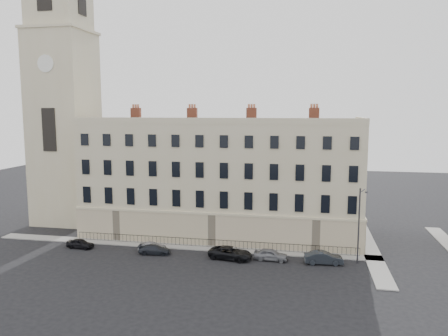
{
  "coord_description": "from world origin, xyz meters",
  "views": [
    {
      "loc": [
        5.38,
        -44.94,
        16.71
      ],
      "look_at": [
        -5.27,
        10.0,
        9.26
      ],
      "focal_mm": 35.0,
      "sensor_mm": 36.0,
      "label": 1
    }
  ],
  "objects_px": {
    "car_c": "(155,250)",
    "streetlamp": "(359,222)",
    "car_a": "(80,244)",
    "car_b": "(152,247)",
    "car_e": "(271,255)",
    "car_f": "(324,258)",
    "car_d": "(231,253)"
  },
  "relations": [
    {
      "from": "car_a",
      "to": "car_b",
      "type": "bearing_deg",
      "value": -83.31
    },
    {
      "from": "streetlamp",
      "to": "car_b",
      "type": "bearing_deg",
      "value": -160.75
    },
    {
      "from": "car_e",
      "to": "car_f",
      "type": "distance_m",
      "value": 5.77
    },
    {
      "from": "car_d",
      "to": "car_e",
      "type": "distance_m",
      "value": 4.53
    },
    {
      "from": "car_a",
      "to": "car_f",
      "type": "xyz_separation_m",
      "value": [
        28.96,
        -0.01,
        0.12
      ]
    },
    {
      "from": "car_b",
      "to": "car_e",
      "type": "relative_size",
      "value": 0.85
    },
    {
      "from": "car_a",
      "to": "car_d",
      "type": "bearing_deg",
      "value": -87.23
    },
    {
      "from": "car_d",
      "to": "car_a",
      "type": "bearing_deg",
      "value": 98.56
    },
    {
      "from": "car_a",
      "to": "car_c",
      "type": "height_order",
      "value": "car_a"
    },
    {
      "from": "car_b",
      "to": "car_d",
      "type": "relative_size",
      "value": 0.65
    },
    {
      "from": "car_f",
      "to": "streetlamp",
      "type": "xyz_separation_m",
      "value": [
        3.7,
        0.89,
        3.95
      ]
    },
    {
      "from": "car_a",
      "to": "car_c",
      "type": "distance_m",
      "value": 9.69
    },
    {
      "from": "car_a",
      "to": "car_b",
      "type": "height_order",
      "value": "car_a"
    },
    {
      "from": "car_b",
      "to": "car_c",
      "type": "relative_size",
      "value": 0.87
    },
    {
      "from": "car_b",
      "to": "car_f",
      "type": "xyz_separation_m",
      "value": [
        19.9,
        -0.46,
        0.15
      ]
    },
    {
      "from": "car_b",
      "to": "car_d",
      "type": "bearing_deg",
      "value": -101.62
    },
    {
      "from": "car_d",
      "to": "streetlamp",
      "type": "relative_size",
      "value": 0.59
    },
    {
      "from": "car_c",
      "to": "streetlamp",
      "type": "distance_m",
      "value": 23.37
    },
    {
      "from": "car_b",
      "to": "car_d",
      "type": "height_order",
      "value": "car_d"
    },
    {
      "from": "car_c",
      "to": "streetlamp",
      "type": "relative_size",
      "value": 0.45
    },
    {
      "from": "car_c",
      "to": "car_d",
      "type": "xyz_separation_m",
      "value": [
        9.0,
        0.05,
        0.14
      ]
    },
    {
      "from": "car_d",
      "to": "car_f",
      "type": "height_order",
      "value": "car_f"
    },
    {
      "from": "streetlamp",
      "to": "car_c",
      "type": "bearing_deg",
      "value": -158.62
    },
    {
      "from": "car_f",
      "to": "car_d",
      "type": "bearing_deg",
      "value": 86.01
    },
    {
      "from": "car_a",
      "to": "streetlamp",
      "type": "xyz_separation_m",
      "value": [
        32.66,
        0.89,
        4.07
      ]
    },
    {
      "from": "car_d",
      "to": "streetlamp",
      "type": "height_order",
      "value": "streetlamp"
    },
    {
      "from": "car_a",
      "to": "car_d",
      "type": "relative_size",
      "value": 0.68
    },
    {
      "from": "car_e",
      "to": "car_d",
      "type": "bearing_deg",
      "value": 98.84
    },
    {
      "from": "car_c",
      "to": "car_d",
      "type": "distance_m",
      "value": 9.0
    },
    {
      "from": "car_b",
      "to": "car_e",
      "type": "distance_m",
      "value": 14.13
    },
    {
      "from": "car_e",
      "to": "car_f",
      "type": "xyz_separation_m",
      "value": [
        5.77,
        -0.08,
        0.04
      ]
    },
    {
      "from": "car_e",
      "to": "car_a",
      "type": "bearing_deg",
      "value": 93.76
    }
  ]
}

